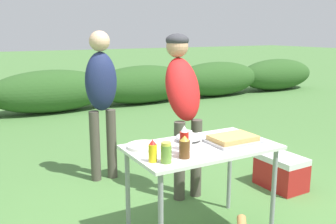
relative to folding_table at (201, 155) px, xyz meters
The scene contains 13 objects.
shrub_hedge 5.25m from the folding_table, 90.00° to the left, with size 14.40×0.90×0.84m.
folding_table is the anchor object (origin of this frame).
food_tray 0.28m from the folding_table, 11.36° to the right, with size 0.38×0.27×0.06m.
plate_stack 0.44m from the folding_table, 157.65° to the left, with size 0.25×0.25×0.02m, color white.
mixing_bowl 0.18m from the folding_table, 97.38° to the left, with size 0.21×0.21×0.06m, color silver.
paper_cup_stack 0.21m from the folding_table, 169.18° to the right, with size 0.08×0.08×0.14m, color white.
mustard_bottle 0.52m from the folding_table, 163.68° to the right, with size 0.06×0.06×0.15m.
ketchup_bottle 0.30m from the folding_table, 153.45° to the right, with size 0.06×0.06×0.21m.
relish_jar 0.48m from the folding_table, 154.39° to the right, with size 0.07×0.07×0.14m.
beer_bottle 0.34m from the folding_table, 145.96° to the right, with size 0.07×0.07×0.16m.
standing_person_in_navy_coat 0.87m from the folding_table, 68.88° to the left, with size 0.35×0.47×1.55m.
standing_person_in_gray_fleece 1.53m from the folding_table, 99.88° to the left, with size 0.34×0.26×1.58m.
cooler_box 1.39m from the folding_table, 16.95° to the left, with size 0.33×0.49×0.34m.
Camera 1 is at (-1.51, -2.21, 1.57)m, focal length 40.00 mm.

